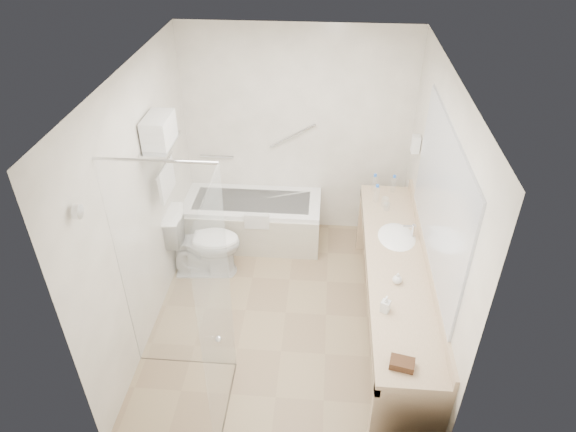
# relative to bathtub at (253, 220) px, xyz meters

# --- Properties ---
(floor) EXTENTS (3.20, 3.20, 0.00)m
(floor) POSITION_rel_bathtub_xyz_m (0.50, -1.24, -0.28)
(floor) COLOR #9A835F
(floor) RESTS_ON ground
(ceiling) EXTENTS (2.60, 3.20, 0.10)m
(ceiling) POSITION_rel_bathtub_xyz_m (0.50, -1.24, 2.22)
(ceiling) COLOR silver
(ceiling) RESTS_ON wall_back
(wall_back) EXTENTS (2.60, 0.10, 2.50)m
(wall_back) POSITION_rel_bathtub_xyz_m (0.50, 0.36, 0.97)
(wall_back) COLOR white
(wall_back) RESTS_ON ground
(wall_front) EXTENTS (2.60, 0.10, 2.50)m
(wall_front) POSITION_rel_bathtub_xyz_m (0.50, -2.84, 0.97)
(wall_front) COLOR white
(wall_front) RESTS_ON ground
(wall_left) EXTENTS (0.10, 3.20, 2.50)m
(wall_left) POSITION_rel_bathtub_xyz_m (-0.80, -1.24, 0.97)
(wall_left) COLOR white
(wall_left) RESTS_ON ground
(wall_right) EXTENTS (0.10, 3.20, 2.50)m
(wall_right) POSITION_rel_bathtub_xyz_m (1.80, -1.24, 0.97)
(wall_right) COLOR white
(wall_right) RESTS_ON ground
(bathtub) EXTENTS (1.60, 0.73, 0.59)m
(bathtub) POSITION_rel_bathtub_xyz_m (0.00, 0.00, 0.00)
(bathtub) COLOR white
(bathtub) RESTS_ON floor
(grab_bar_short) EXTENTS (0.40, 0.03, 0.03)m
(grab_bar_short) POSITION_rel_bathtub_xyz_m (-0.45, 0.32, 0.67)
(grab_bar_short) COLOR silver
(grab_bar_short) RESTS_ON wall_back
(grab_bar_long) EXTENTS (0.53, 0.03, 0.33)m
(grab_bar_long) POSITION_rel_bathtub_xyz_m (0.45, 0.32, 0.97)
(grab_bar_long) COLOR silver
(grab_bar_long) RESTS_ON wall_back
(shower_enclosure) EXTENTS (0.96, 0.91, 2.11)m
(shower_enclosure) POSITION_rel_bathtub_xyz_m (-0.13, -2.16, 0.79)
(shower_enclosure) COLOR silver
(shower_enclosure) RESTS_ON floor
(towel_shelf) EXTENTS (0.24, 0.55, 0.81)m
(towel_shelf) POSITION_rel_bathtub_xyz_m (-0.67, -0.89, 1.48)
(towel_shelf) COLOR silver
(towel_shelf) RESTS_ON wall_left
(vanity_counter) EXTENTS (0.55, 2.70, 0.95)m
(vanity_counter) POSITION_rel_bathtub_xyz_m (1.52, -1.39, 0.36)
(vanity_counter) COLOR tan
(vanity_counter) RESTS_ON floor
(sink) EXTENTS (0.40, 0.52, 0.14)m
(sink) POSITION_rel_bathtub_xyz_m (1.55, -0.99, 0.54)
(sink) COLOR white
(sink) RESTS_ON vanity_counter
(faucet) EXTENTS (0.03, 0.03, 0.14)m
(faucet) POSITION_rel_bathtub_xyz_m (1.70, -0.99, 0.65)
(faucet) COLOR silver
(faucet) RESTS_ON vanity_counter
(mirror) EXTENTS (0.02, 2.00, 1.20)m
(mirror) POSITION_rel_bathtub_xyz_m (1.79, -1.39, 1.27)
(mirror) COLOR #ADB1BA
(mirror) RESTS_ON wall_right
(hairdryer_unit) EXTENTS (0.08, 0.10, 0.18)m
(hairdryer_unit) POSITION_rel_bathtub_xyz_m (1.75, -0.19, 1.17)
(hairdryer_unit) COLOR silver
(hairdryer_unit) RESTS_ON wall_right
(toilet) EXTENTS (0.84, 0.52, 0.79)m
(toilet) POSITION_rel_bathtub_xyz_m (-0.45, -0.64, 0.12)
(toilet) COLOR white
(toilet) RESTS_ON floor
(amenity_basket) EXTENTS (0.19, 0.15, 0.06)m
(amenity_basket) POSITION_rel_bathtub_xyz_m (1.44, -2.55, 0.60)
(amenity_basket) COLOR #4F2C1C
(amenity_basket) RESTS_ON vanity_counter
(soap_bottle_a) EXTENTS (0.13, 0.17, 0.07)m
(soap_bottle_a) POSITION_rel_bathtub_xyz_m (1.36, -2.00, 0.61)
(soap_bottle_a) COLOR silver
(soap_bottle_a) RESTS_ON vanity_counter
(soap_bottle_b) EXTENTS (0.09, 0.11, 0.08)m
(soap_bottle_b) POSITION_rel_bathtub_xyz_m (1.49, -1.66, 0.62)
(soap_bottle_b) COLOR silver
(soap_bottle_b) RESTS_ON vanity_counter
(water_bottle_left) EXTENTS (0.06, 0.06, 0.21)m
(water_bottle_left) POSITION_rel_bathtub_xyz_m (1.39, -0.37, 0.67)
(water_bottle_left) COLOR silver
(water_bottle_left) RESTS_ON vanity_counter
(water_bottle_mid) EXTENTS (0.06, 0.06, 0.20)m
(water_bottle_mid) POSITION_rel_bathtub_xyz_m (1.38, -0.14, 0.67)
(water_bottle_mid) COLOR silver
(water_bottle_mid) RESTS_ON vanity_counter
(water_bottle_right) EXTENTS (0.06, 0.06, 0.20)m
(water_bottle_right) POSITION_rel_bathtub_xyz_m (1.59, -0.14, 0.66)
(water_bottle_right) COLOR silver
(water_bottle_right) RESTS_ON vanity_counter
(drinking_glass_near) EXTENTS (0.07, 0.07, 0.08)m
(drinking_glass_near) POSITION_rel_bathtub_xyz_m (1.49, -0.52, 0.61)
(drinking_glass_near) COLOR silver
(drinking_glass_near) RESTS_ON vanity_counter
(drinking_glass_far) EXTENTS (0.10, 0.10, 0.10)m
(drinking_glass_far) POSITION_rel_bathtub_xyz_m (1.48, -0.45, 0.62)
(drinking_glass_far) COLOR silver
(drinking_glass_far) RESTS_ON vanity_counter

